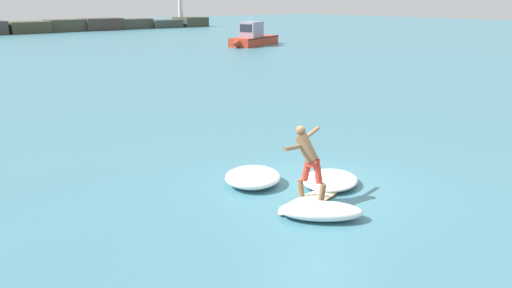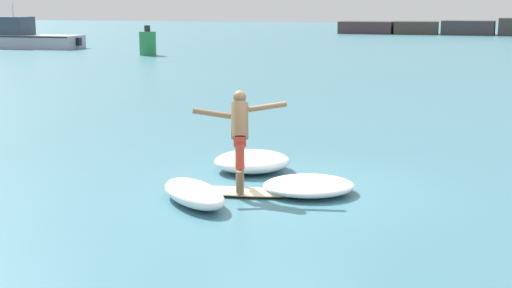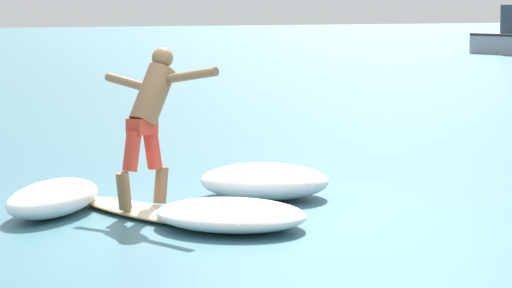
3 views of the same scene
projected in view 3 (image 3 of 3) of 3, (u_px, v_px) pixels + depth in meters
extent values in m
plane|color=teal|center=(208.00, 221.00, 11.85)|extent=(200.00, 200.00, 0.00)
ellipsoid|color=beige|center=(143.00, 211.00, 12.12)|extent=(2.24, 0.84, 0.10)
ellipsoid|color=beige|center=(210.00, 227.00, 11.26)|extent=(0.34, 0.34, 0.08)
ellipsoid|color=#DB5B2D|center=(143.00, 211.00, 12.12)|extent=(2.26, 0.85, 0.04)
cone|color=black|center=(96.00, 210.00, 12.83)|extent=(0.06, 0.06, 0.14)
cone|color=black|center=(91.00, 214.00, 12.62)|extent=(0.06, 0.06, 0.14)
cone|color=black|center=(115.00, 211.00, 12.80)|extent=(0.06, 0.06, 0.14)
cylinder|color=brown|center=(161.00, 185.00, 12.29)|extent=(0.18, 0.21, 0.38)
cylinder|color=red|center=(152.00, 149.00, 12.16)|extent=(0.21, 0.25, 0.42)
cylinder|color=brown|center=(124.00, 191.00, 11.90)|extent=(0.18, 0.21, 0.38)
cylinder|color=red|center=(132.00, 151.00, 11.94)|extent=(0.21, 0.25, 0.42)
cube|color=red|center=(142.00, 126.00, 12.03)|extent=(0.27, 0.31, 0.16)
cylinder|color=brown|center=(152.00, 95.00, 12.10)|extent=(0.44, 0.60, 0.66)
sphere|color=brown|center=(162.00, 58.00, 12.18)|extent=(0.22, 0.22, 0.22)
cylinder|color=brown|center=(128.00, 83.00, 12.46)|extent=(0.63, 0.29, 0.20)
cylinder|color=brown|center=(193.00, 75.00, 11.87)|extent=(0.63, 0.29, 0.19)
cone|color=#A2A6B6|center=(481.00, 42.00, 54.35)|extent=(1.34, 0.93, 0.90)
ellipsoid|color=white|center=(264.00, 181.00, 13.22)|extent=(1.92, 1.90, 0.37)
ellipsoid|color=white|center=(231.00, 215.00, 11.43)|extent=(1.87, 1.75, 0.26)
ellipsoid|color=white|center=(53.00, 198.00, 12.15)|extent=(1.71, 1.69, 0.34)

